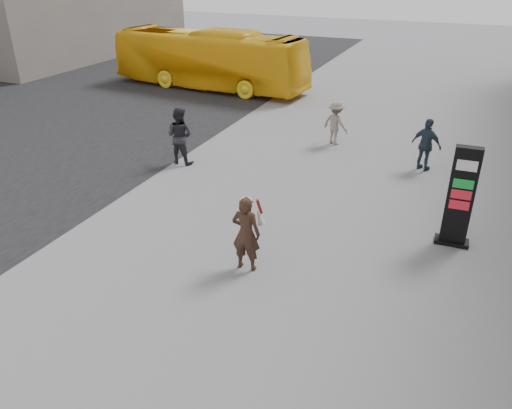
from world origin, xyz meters
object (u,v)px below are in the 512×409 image
at_px(woman, 246,232).
at_px(pedestrian_c, 426,145).
at_px(info_pylon, 460,197).
at_px(pedestrian_a, 180,136).
at_px(pedestrian_b, 336,123).
at_px(bus, 209,59).

height_order(woman, pedestrian_c, woman).
distance_m(info_pylon, pedestrian_a, 9.19).
height_order(pedestrian_a, pedestrian_c, pedestrian_a).
height_order(woman, pedestrian_b, woman).
xyz_separation_m(info_pylon, pedestrian_a, (-8.95, 2.07, -0.30)).
xyz_separation_m(info_pylon, pedestrian_b, (-4.58, 5.98, -0.45)).
height_order(info_pylon, pedestrian_c, info_pylon).
bearing_deg(pedestrian_a, pedestrian_c, -161.38).
bearing_deg(woman, bus, -62.83).
bearing_deg(woman, info_pylon, -148.19).
bearing_deg(pedestrian_b, pedestrian_a, 65.06).
xyz_separation_m(woman, pedestrian_b, (-0.34, 8.95, -0.11)).
bearing_deg(pedestrian_c, pedestrian_b, 1.63).
bearing_deg(bus, pedestrian_a, -152.18).
bearing_deg(pedestrian_c, info_pylon, 127.65).
xyz_separation_m(pedestrian_a, pedestrian_b, (4.36, 3.91, -0.15)).
relative_size(bus, pedestrian_c, 6.18).
height_order(info_pylon, pedestrian_b, info_pylon).
distance_m(info_pylon, pedestrian_b, 7.54).
height_order(bus, pedestrian_c, bus).
xyz_separation_m(pedestrian_a, pedestrian_c, (7.74, 2.58, -0.09)).
distance_m(pedestrian_a, pedestrian_b, 5.86).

